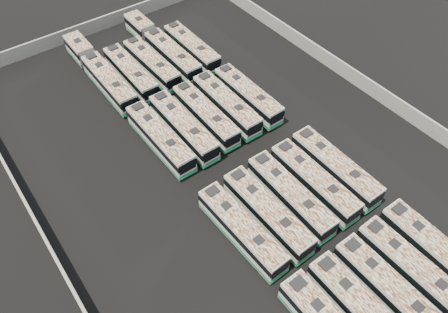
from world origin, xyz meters
TOP-DOWN VIEW (x-y plane):
  - ground at (0.00, 0.00)m, footprint 140.00×140.00m
  - perimeter_wall at (0.00, 0.00)m, footprint 45.20×73.20m
  - bus_front_center at (0.77, -20.88)m, footprint 2.49×11.70m
  - bus_front_right at (4.11, -20.86)m, footprint 2.63×11.77m
  - bus_front_far_right at (7.47, -20.98)m, footprint 2.70×11.90m
  - bus_midfront_far_left at (-6.01, -7.73)m, footprint 2.71×11.61m
  - bus_midfront_left at (-2.64, -7.77)m, footprint 2.59×11.84m
  - bus_midfront_center at (0.79, -7.54)m, footprint 2.73×11.81m
  - bus_midfront_right at (4.16, -7.69)m, footprint 2.55×11.77m
  - bus_midfront_far_right at (7.50, -7.68)m, footprint 2.59×11.91m
  - bus_midback_far_left at (-5.94, 8.11)m, footprint 2.59×11.93m
  - bus_midback_left at (-2.69, 8.03)m, footprint 2.64×12.09m
  - bus_midback_center at (0.75, 8.16)m, footprint 2.64×11.69m
  - bus_midback_right at (4.04, 8.15)m, footprint 2.68×11.89m
  - bus_midback_far_right at (7.42, 7.95)m, footprint 2.48×11.60m
  - bus_back_far_left at (-6.01, 24.41)m, footprint 2.66×18.41m
  - bus_back_left at (-2.67, 21.38)m, footprint 2.62×11.67m
  - bus_back_center at (0.73, 21.40)m, footprint 2.72×11.60m
  - bus_back_right at (4.15, 24.42)m, footprint 2.50×18.17m
  - bus_back_far_right at (7.51, 21.29)m, footprint 2.53×11.57m

SIDE VIEW (x-z plane):
  - ground at x=0.00m, z-range 0.00..0.00m
  - perimeter_wall at x=0.00m, z-range 0.00..2.20m
  - bus_back_center at x=0.73m, z-range 0.04..3.29m
  - bus_back_far_right at x=7.51m, z-range 0.04..3.29m
  - bus_midfront_far_left at x=-6.01m, z-range 0.04..3.29m
  - bus_midback_far_right at x=7.42m, z-range 0.04..3.30m
  - bus_back_left at x=-2.67m, z-range 0.04..3.32m
  - bus_midback_center at x=0.75m, z-range 0.04..3.32m
  - bus_back_right at x=4.15m, z-range 0.04..3.33m
  - bus_front_center at x=0.77m, z-range 0.04..3.33m
  - bus_front_right at x=4.11m, z-range 0.04..3.35m
  - bus_midfront_right at x=4.16m, z-range 0.04..3.35m
  - bus_midfront_center at x=0.79m, z-range 0.04..3.35m
  - bus_back_far_left at x=-6.01m, z-range 0.04..3.37m
  - bus_midfront_left at x=-2.64m, z-range 0.04..3.37m
  - bus_midback_right at x=4.04m, z-range 0.04..3.38m
  - bus_front_far_right at x=7.47m, z-range 0.04..3.38m
  - bus_midfront_far_right at x=7.50m, z-range 0.04..3.39m
  - bus_midback_far_left at x=-5.94m, z-range 0.04..3.40m
  - bus_midback_left at x=-2.69m, z-range 0.04..3.44m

